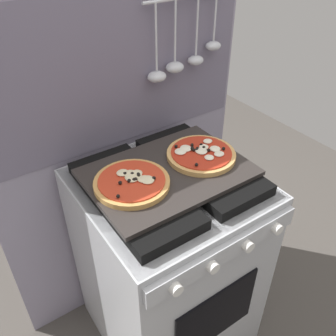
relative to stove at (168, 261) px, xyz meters
name	(u,v)px	position (x,y,z in m)	size (l,w,h in m)	color
ground_plane	(168,321)	(0.00, 0.00, -0.45)	(4.00, 4.00, 0.00)	#4C4742
kitchen_backsplash	(124,155)	(0.00, 0.34, 0.34)	(1.10, 0.09, 1.55)	gray
stove	(168,261)	(0.00, 0.00, 0.00)	(0.60, 0.64, 0.90)	#B7BABF
baking_tray	(168,172)	(0.00, 0.00, 0.46)	(0.54, 0.38, 0.02)	#2D2826
pizza_left	(132,182)	(-0.14, 0.00, 0.48)	(0.24, 0.24, 0.03)	tan
pizza_right	(201,154)	(0.14, 0.00, 0.48)	(0.24, 0.24, 0.03)	tan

